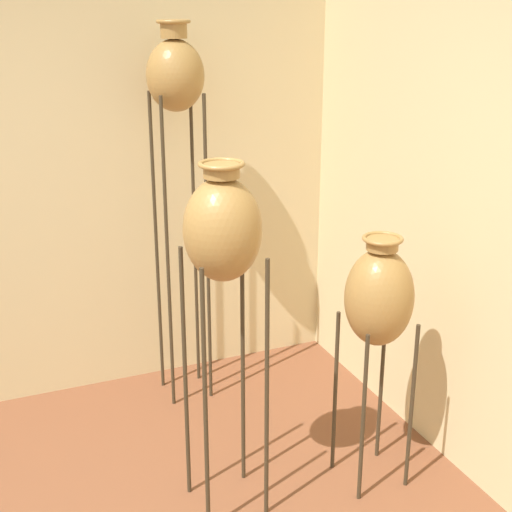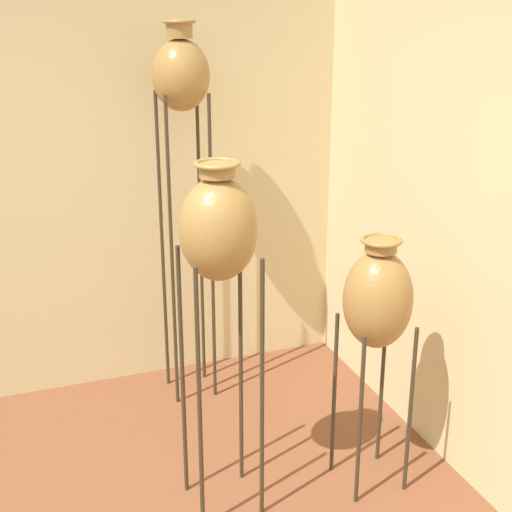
% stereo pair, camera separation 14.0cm
% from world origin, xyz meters
% --- Properties ---
extents(vase_stand_tall, '(0.31, 0.31, 2.18)m').
position_xyz_m(vase_stand_tall, '(1.13, 1.88, 1.84)').
color(vase_stand_tall, '#382D1E').
rests_on(vase_stand_tall, ground_plane).
extents(vase_stand_medium, '(0.33, 0.33, 1.65)m').
position_xyz_m(vase_stand_medium, '(0.99, 0.80, 1.34)').
color(vase_stand_medium, '#382D1E').
rests_on(vase_stand_medium, ground_plane).
extents(vase_stand_short, '(0.32, 0.32, 1.27)m').
position_xyz_m(vase_stand_short, '(1.72, 0.71, 0.97)').
color(vase_stand_short, '#382D1E').
rests_on(vase_stand_short, ground_plane).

